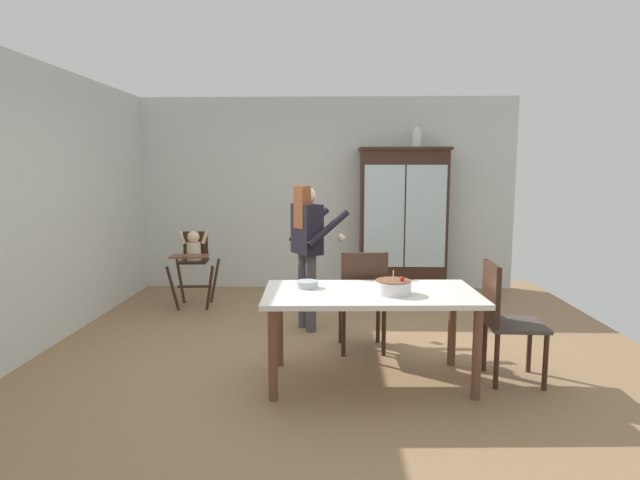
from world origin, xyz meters
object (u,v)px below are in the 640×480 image
birthday_cake (393,287)px  high_chair_with_toddler (194,255)px  china_cabinet (403,220)px  adult_person (308,240)px  serving_bowl (307,284)px  dining_chair_right_end (503,313)px  dining_chair_far_side (363,294)px  dining_table (371,302)px  ceramic_vase (416,138)px

birthday_cake → high_chair_with_toddler: bearing=133.2°
china_cabinet → birthday_cake: size_ratio=7.12×
high_chair_with_toddler → birthday_cake: size_ratio=3.39×
china_cabinet → adult_person: size_ratio=1.30×
birthday_cake → serving_bowl: bearing=164.4°
adult_person → dining_chair_right_end: adult_person is taller
dining_chair_far_side → dining_table: bearing=88.8°
high_chair_with_toddler → dining_chair_right_end: size_ratio=0.99×
birthday_cake → serving_bowl: size_ratio=1.56×
serving_bowl → adult_person: bearing=92.8°
dining_table → serving_bowl: (-0.51, 0.12, 0.12)m
high_chair_with_toddler → serving_bowl: (1.52, -2.15, 0.11)m
dining_chair_right_end → china_cabinet: bearing=9.5°
serving_bowl → ceramic_vase: bearing=66.4°
dining_table → birthday_cake: size_ratio=6.14×
ceramic_vase → serving_bowl: ceramic_vase is taller
china_cabinet → dining_chair_far_side: china_cabinet is taller
serving_bowl → dining_chair_right_end: size_ratio=0.19×
dining_table → birthday_cake: 0.23m
ceramic_vase → high_chair_with_toddler: 3.31m
ceramic_vase → birthday_cake: size_ratio=0.96×
ceramic_vase → dining_chair_right_end: size_ratio=0.28×
serving_bowl → dining_chair_far_side: dining_chair_far_side is taller
china_cabinet → dining_table: (-0.65, -3.14, -0.35)m
high_chair_with_toddler → dining_table: high_chair_with_toddler is taller
dining_chair_far_side → dining_chair_right_end: bearing=147.4°
adult_person → birthday_cake: size_ratio=5.47×
ceramic_vase → dining_table: ceramic_vase is taller
ceramic_vase → adult_person: (-1.38, -1.78, -1.14)m
dining_chair_far_side → serving_bowl: bearing=44.4°
high_chair_with_toddler → adult_person: bearing=-36.5°
adult_person → serving_bowl: 1.27m
high_chair_with_toddler → adult_person: adult_person is taller
china_cabinet → dining_chair_right_end: china_cabinet is taller
adult_person → dining_chair_far_side: bearing=-174.4°
birthday_cake → adult_person: bearing=117.2°
birthday_cake → dining_table: bearing=157.3°
dining_table → dining_chair_right_end: 1.07m
ceramic_vase → dining_chair_right_end: (0.25, -3.09, -1.56)m
ceramic_vase → dining_table: (-0.81, -3.14, -1.46)m
china_cabinet → dining_table: bearing=-101.7°
birthday_cake → dining_chair_right_end: 0.93m
china_cabinet → dining_chair_far_side: size_ratio=2.08×
adult_person → birthday_cake: (0.74, -1.44, -0.17)m
ceramic_vase → china_cabinet: bearing=-178.7°
adult_person → dining_table: 1.52m
birthday_cake → dining_chair_far_side: dining_chair_far_side is taller
birthday_cake → dining_chair_far_side: size_ratio=0.29×
birthday_cake → dining_chair_far_side: bearing=104.9°
ceramic_vase → serving_bowl: size_ratio=1.50×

